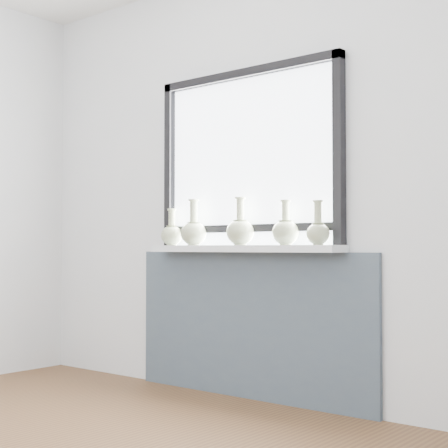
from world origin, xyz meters
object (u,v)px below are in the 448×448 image
Objects in this scene: vase_b at (194,231)px; vase_d at (285,231)px; vase_a at (172,234)px; windowsill at (241,249)px; vase_c at (240,230)px; vase_e at (318,231)px.

vase_d is at bearing 2.23° from vase_b.
vase_d is (0.87, 0.01, 0.01)m from vase_a.
windowsill is at bearing -178.44° from vase_d.
vase_b is 1.01× the size of vase_c.
vase_d is at bearing 172.02° from vase_e.
vase_b is at bearing -178.79° from vase_c.
vase_b reaches higher than vase_d.
vase_a is at bearing 179.07° from vase_c.
vase_b is at bearing -177.77° from vase_d.
vase_a is 0.83× the size of vase_c.
vase_b reaches higher than windowsill.
vase_a is at bearing 178.79° from vase_e.
vase_c is at bearing -95.87° from windowsill.
vase_a is at bearing -179.90° from windowsill.
windowsill is at bearing 84.13° from vase_c.
windowsill is 0.37m from vase_b.
vase_a is at bearing -179.39° from vase_d.
vase_e is at bearing -7.98° from vase_d.
vase_b is 1.19× the size of vase_e.
vase_e is at bearing -1.21° from vase_a.
vase_d reaches higher than vase_e.
windowsill is 5.53× the size of vase_e.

